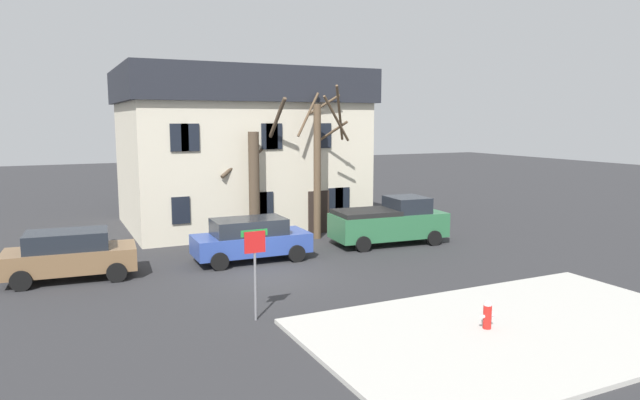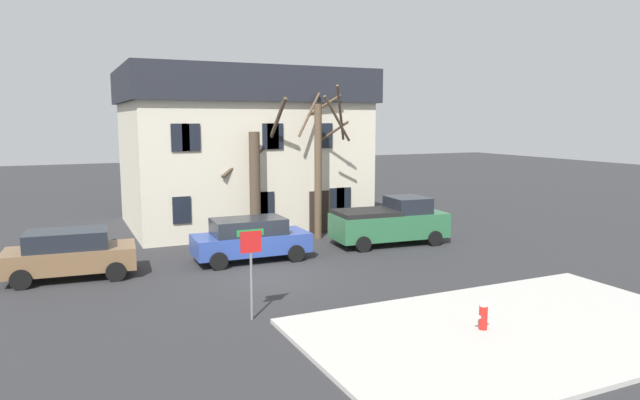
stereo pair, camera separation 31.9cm
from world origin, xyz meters
TOP-DOWN VIEW (x-y plane):
  - ground_plane at (0.00, 0.00)m, footprint 120.00×120.00m
  - sidewalk_slab at (4.08, -7.96)m, footprint 11.29×6.69m
  - building_main at (2.33, 10.56)m, footprint 12.10×8.97m
  - tree_bare_near at (1.51, 5.78)m, footprint 2.67×2.54m
  - tree_bare_mid at (4.47, 5.15)m, footprint 2.40×3.09m
  - car_brown_wagon at (-6.43, 2.57)m, footprint 4.49×2.40m
  - car_blue_wagon at (0.14, 2.38)m, footprint 4.58×2.18m
  - pickup_truck_green at (6.79, 2.65)m, footprint 5.29×2.61m
  - fire_hydrant at (3.23, -7.69)m, footprint 0.42×0.22m
  - street_sign_pole at (-1.94, -4.17)m, footprint 0.76×0.07m
  - bicycle_leaning at (-5.24, 5.36)m, footprint 1.73×0.40m

SIDE VIEW (x-z plane):
  - ground_plane at x=0.00m, z-range 0.00..0.00m
  - sidewalk_slab at x=4.08m, z-range 0.00..0.12m
  - bicycle_leaning at x=-5.24m, z-range -0.15..0.88m
  - fire_hydrant at x=3.23m, z-range 0.13..0.88m
  - car_blue_wagon at x=0.14m, z-range 0.04..1.74m
  - car_brown_wagon at x=-6.43m, z-range 0.04..1.76m
  - pickup_truck_green at x=6.79m, z-range -0.04..2.07m
  - street_sign_pole at x=-1.94m, z-range 0.52..3.09m
  - tree_bare_near at x=1.51m, z-range -0.48..6.08m
  - tree_bare_mid at x=4.47m, z-range 0.12..7.20m
  - building_main at x=2.33m, z-range 0.07..8.15m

